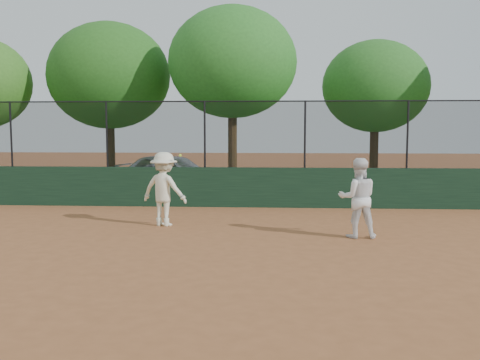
# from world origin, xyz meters

# --- Properties ---
(ground) EXTENTS (80.00, 80.00, 0.00)m
(ground) POSITION_xyz_m (0.00, 0.00, 0.00)
(ground) COLOR #9F5C33
(ground) RESTS_ON ground
(back_wall) EXTENTS (26.00, 0.20, 1.20)m
(back_wall) POSITION_xyz_m (0.00, 6.00, 0.60)
(back_wall) COLOR #173320
(back_wall) RESTS_ON ground
(grass_strip) EXTENTS (36.00, 12.00, 0.01)m
(grass_strip) POSITION_xyz_m (0.00, 12.00, 0.00)
(grass_strip) COLOR #30591B
(grass_strip) RESTS_ON ground
(parked_car) EXTENTS (4.64, 2.94, 1.47)m
(parked_car) POSITION_xyz_m (-2.07, 9.07, 0.74)
(parked_car) COLOR #A9AEB3
(parked_car) RESTS_ON ground
(player_second) EXTENTS (0.87, 0.68, 1.75)m
(player_second) POSITION_xyz_m (3.41, 1.68, 0.87)
(player_second) COLOR white
(player_second) RESTS_ON ground
(player_main) EXTENTS (1.32, 1.01, 1.81)m
(player_main) POSITION_xyz_m (-1.10, 2.81, 0.90)
(player_main) COLOR #F0ECCC
(player_main) RESTS_ON ground
(fence_assembly) EXTENTS (26.00, 0.06, 2.00)m
(fence_assembly) POSITION_xyz_m (-0.03, 6.00, 2.24)
(fence_assembly) COLOR black
(fence_assembly) RESTS_ON back_wall
(tree_1) EXTENTS (5.16, 4.69, 6.79)m
(tree_1) POSITION_xyz_m (-5.36, 12.38, 4.55)
(tree_1) COLOR #3F2B16
(tree_1) RESTS_ON ground
(tree_2) EXTENTS (5.03, 4.57, 7.10)m
(tree_2) POSITION_xyz_m (-0.05, 11.08, 4.92)
(tree_2) COLOR #452E18
(tree_2) RESTS_ON ground
(tree_3) EXTENTS (4.41, 4.01, 6.00)m
(tree_3) POSITION_xyz_m (5.78, 12.73, 4.09)
(tree_3) COLOR #422916
(tree_3) RESTS_ON ground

